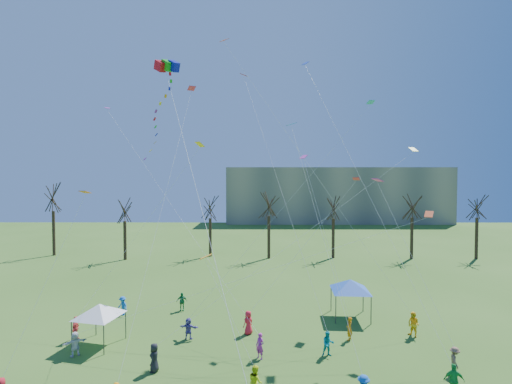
{
  "coord_description": "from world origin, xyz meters",
  "views": [
    {
      "loc": [
        0.19,
        -17.4,
        11.78
      ],
      "look_at": [
        0.1,
        5.0,
        11.0
      ],
      "focal_mm": 25.0,
      "sensor_mm": 36.0,
      "label": 1
    }
  ],
  "objects_px": {
    "canopy_tent_blue": "(350,285)",
    "distant_building": "(336,195)",
    "big_box_kite": "(162,117)",
    "canopy_tent_white": "(99,310)"
  },
  "relations": [
    {
      "from": "big_box_kite",
      "to": "distant_building",
      "type": "bearing_deg",
      "value": 68.43
    },
    {
      "from": "canopy_tent_white",
      "to": "canopy_tent_blue",
      "type": "xyz_separation_m",
      "value": [
        19.22,
        5.1,
        0.3
      ]
    },
    {
      "from": "distant_building",
      "to": "canopy_tent_blue",
      "type": "bearing_deg",
      "value": -101.33
    },
    {
      "from": "big_box_kite",
      "to": "canopy_tent_white",
      "type": "xyz_separation_m",
      "value": [
        -4.26,
        -1.4,
        -13.9
      ]
    },
    {
      "from": "big_box_kite",
      "to": "canopy_tent_blue",
      "type": "height_order",
      "value": "big_box_kite"
    },
    {
      "from": "distant_building",
      "to": "canopy_tent_blue",
      "type": "distance_m",
      "value": 70.82
    },
    {
      "from": "distant_building",
      "to": "canopy_tent_white",
      "type": "relative_size",
      "value": 15.8
    },
    {
      "from": "distant_building",
      "to": "canopy_tent_white",
      "type": "height_order",
      "value": "distant_building"
    },
    {
      "from": "canopy_tent_blue",
      "to": "distant_building",
      "type": "bearing_deg",
      "value": 78.67
    },
    {
      "from": "canopy_tent_blue",
      "to": "big_box_kite",
      "type": "bearing_deg",
      "value": -166.14
    }
  ]
}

